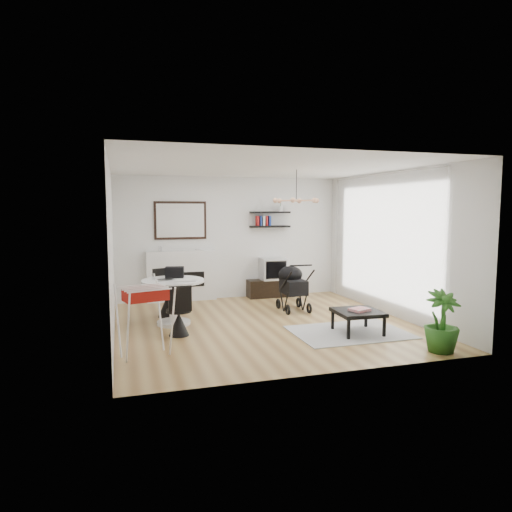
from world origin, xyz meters
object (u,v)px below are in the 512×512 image
object	(u,v)px
fireplace	(182,270)
potted_plant	(442,321)
dining_table	(173,295)
coffee_table	(358,313)
crt_tv	(273,269)
tv_console	(271,288)
drying_rack	(145,320)
stroller	(293,289)

from	to	relation	value
fireplace	potted_plant	size ratio (longest dim) A/B	2.48
dining_table	coffee_table	world-z (taller)	dining_table
coffee_table	potted_plant	xyz separation A→B (m)	(0.64, -1.18, 0.10)
crt_tv	dining_table	xyz separation A→B (m)	(-2.46, -1.86, -0.13)
potted_plant	dining_table	bearing A→B (deg)	142.53
tv_console	crt_tv	xyz separation A→B (m)	(0.05, -0.00, 0.45)
drying_rack	stroller	xyz separation A→B (m)	(2.96, 2.07, -0.09)
drying_rack	dining_table	bearing A→B (deg)	55.36
fireplace	tv_console	distance (m)	2.06
drying_rack	fireplace	bearing A→B (deg)	59.51
stroller	coffee_table	bearing A→B (deg)	-77.79
fireplace	coffee_table	size ratio (longest dim) A/B	2.90
dining_table	tv_console	bearing A→B (deg)	37.70
crt_tv	potted_plant	world-z (taller)	crt_tv
drying_rack	coffee_table	xyz separation A→B (m)	(3.34, 0.18, -0.17)
dining_table	drying_rack	size ratio (longest dim) A/B	1.11
drying_rack	potted_plant	distance (m)	4.11
coffee_table	potted_plant	size ratio (longest dim) A/B	0.85
dining_table	drying_rack	xyz separation A→B (m)	(-0.57, -1.61, -0.01)
fireplace	stroller	size ratio (longest dim) A/B	2.22
fireplace	potted_plant	bearing A→B (deg)	-56.85
fireplace	drying_rack	xyz separation A→B (m)	(-0.98, -3.60, -0.18)
fireplace	potted_plant	xyz separation A→B (m)	(3.01, -4.60, -0.25)
tv_console	stroller	world-z (taller)	stroller
crt_tv	fireplace	bearing A→B (deg)	176.55
potted_plant	stroller	bearing A→B (deg)	108.55
dining_table	stroller	world-z (taller)	stroller
crt_tv	dining_table	distance (m)	3.08
crt_tv	potted_plant	size ratio (longest dim) A/B	0.65
crt_tv	drying_rack	bearing A→B (deg)	-131.06
crt_tv	stroller	bearing A→B (deg)	-92.79
dining_table	drying_rack	bearing A→B (deg)	-109.41
stroller	potted_plant	distance (m)	3.24
tv_console	dining_table	xyz separation A→B (m)	(-2.41, -1.86, 0.32)
potted_plant	tv_console	bearing A→B (deg)	102.69
crt_tv	coffee_table	world-z (taller)	crt_tv
stroller	coffee_table	distance (m)	1.93
coffee_table	potted_plant	bearing A→B (deg)	-61.48
fireplace	drying_rack	world-z (taller)	fireplace
tv_console	potted_plant	bearing A→B (deg)	-77.31
crt_tv	dining_table	world-z (taller)	crt_tv
fireplace	crt_tv	world-z (taller)	fireplace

